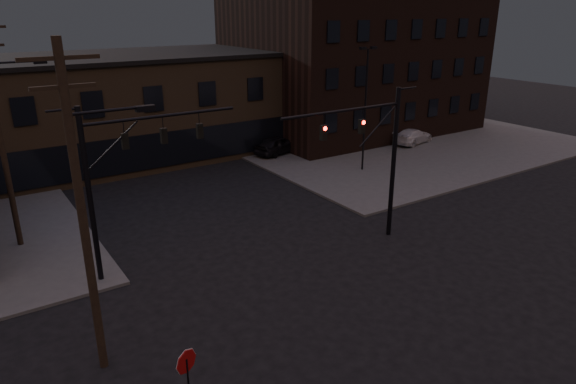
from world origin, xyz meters
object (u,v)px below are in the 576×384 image
(traffic_signal_far, at_px, (117,171))
(stop_sign, at_px, (187,369))
(traffic_signal_near, at_px, (378,150))
(parked_car_lot_a, at_px, (278,145))
(car_crossing, at_px, (137,155))
(parked_car_lot_b, at_px, (413,136))

(traffic_signal_far, xyz_separation_m, stop_sign, (-1.28, -9.99, -3.17))
(traffic_signal_near, xyz_separation_m, parked_car_lot_a, (4.77, 16.82, -4.01))
(stop_sign, xyz_separation_m, parked_car_lot_a, (18.12, 23.31, -0.93))
(car_crossing, bearing_deg, traffic_signal_far, -127.84)
(traffic_signal_near, xyz_separation_m, car_crossing, (-5.97, 20.73, -4.12))
(parked_car_lot_a, xyz_separation_m, car_crossing, (-10.73, 3.90, -0.11))
(traffic_signal_near, xyz_separation_m, traffic_signal_far, (-12.07, 3.50, 0.08))
(parked_car_lot_a, height_order, car_crossing, parked_car_lot_a)
(stop_sign, height_order, parked_car_lot_a, stop_sign)
(stop_sign, xyz_separation_m, parked_car_lot_b, (30.06, 19.43, -1.03))
(stop_sign, distance_m, parked_car_lot_b, 35.81)
(traffic_signal_far, height_order, stop_sign, traffic_signal_far)
(parked_car_lot_a, relative_size, car_crossing, 0.91)
(traffic_signal_far, height_order, parked_car_lot_a, traffic_signal_far)
(traffic_signal_far, distance_m, car_crossing, 18.75)
(traffic_signal_near, relative_size, car_crossing, 1.62)
(stop_sign, relative_size, parked_car_lot_b, 0.54)
(stop_sign, bearing_deg, parked_car_lot_b, 32.88)
(traffic_signal_far, relative_size, car_crossing, 1.62)
(traffic_signal_near, xyz_separation_m, parked_car_lot_b, (16.71, 12.95, -4.12))
(traffic_signal_near, height_order, parked_car_lot_a, traffic_signal_near)
(traffic_signal_near, distance_m, parked_car_lot_b, 21.53)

